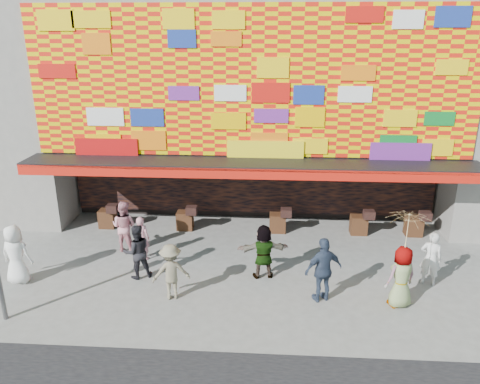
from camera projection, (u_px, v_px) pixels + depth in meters
The scene contains 12 objects.
ground at pixel (244, 296), 13.35m from camera, with size 90.00×90.00×0.00m, color slate.
shop_building at pixel (255, 80), 19.33m from camera, with size 15.20×9.40×10.00m.
ped_a at pixel (16, 254), 13.81m from camera, with size 0.89×0.58×1.83m, color white.
ped_b at pixel (141, 238), 15.27m from camera, with size 0.55×0.36×1.50m, color #D08793.
ped_c at pixel (137, 252), 14.11m from camera, with size 0.83×0.65×1.72m, color black.
ped_d at pixel (171, 272), 13.02m from camera, with size 1.06×0.61×1.64m, color #7A7159.
ped_e at pixel (323, 270), 12.86m from camera, with size 1.11×0.46×1.90m, color #2E3B51.
ped_f at pixel (264, 252), 14.14m from camera, with size 1.58×0.50×1.70m, color gray.
ped_g at pixel (401, 277), 12.62m from camera, with size 0.86×0.56×1.76m, color gray.
ped_h at pixel (431, 258), 13.74m from camera, with size 0.61×0.40×1.67m, color silver.
ped_i at pixel (124, 226), 15.85m from camera, with size 0.86×0.67×1.78m, color #D38994.
parasol at pixel (407, 231), 12.18m from camera, with size 1.52×1.53×2.01m.
Camera 1 is at (0.64, -11.60, 7.21)m, focal length 35.00 mm.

